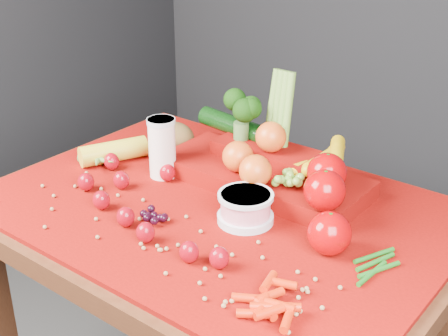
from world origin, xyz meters
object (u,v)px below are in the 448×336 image
Objects in this scene: table at (219,244)px; yogurt_bowl at (246,207)px; milk_glass at (162,146)px; produce_mound at (274,166)px.

table is 8.75× the size of yogurt_bowl.
table is 0.28m from milk_glass.
milk_glass reaches higher than yogurt_bowl.
produce_mound reaches higher than table.
milk_glass is 0.29m from produce_mound.
yogurt_bowl is 0.21× the size of produce_mound.
milk_glass is 0.26× the size of produce_mound.
produce_mound is at bearing 22.78° from milk_glass.
table is at bearing -110.42° from produce_mound.
milk_glass is (-0.21, 0.04, 0.19)m from table.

